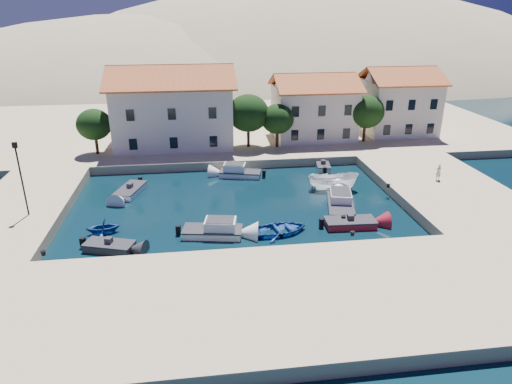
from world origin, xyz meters
TOP-DOWN VIEW (x-y plane):
  - ground at (0.00, 0.00)m, footprint 400.00×400.00m
  - quay_south at (0.00, -6.00)m, footprint 52.00×12.00m
  - quay_east at (20.50, 10.00)m, footprint 11.00×20.00m
  - quay_west at (-19.00, 10.00)m, footprint 8.00×20.00m
  - quay_north at (2.00, 38.00)m, footprint 80.00×36.00m
  - hills at (20.64, 123.62)m, footprint 254.00×176.00m
  - building_left at (-6.00, 28.00)m, footprint 14.70×9.45m
  - building_mid at (12.00, 29.00)m, footprint 10.50×8.40m
  - building_right at (24.00, 30.00)m, footprint 9.45×8.40m
  - trees at (4.51, 25.46)m, footprint 37.30×5.30m
  - lamppost at (-17.50, 8.00)m, footprint 0.35×0.25m
  - bollards at (2.80, 3.87)m, footprint 29.36×9.56m
  - motorboat_grey_sw at (-10.24, 2.79)m, footprint 4.03×2.73m
  - cabin_cruiser_south at (-2.43, 4.15)m, footprint 5.01×2.83m
  - rowboat_south at (3.13, 3.90)m, footprint 5.04×4.04m
  - motorboat_red_se at (9.05, 4.29)m, footprint 4.26×2.05m
  - cabin_cruiser_east at (9.33, 7.86)m, footprint 3.46×5.88m
  - boat_east at (10.01, 12.51)m, footprint 5.21×2.58m
  - motorboat_white_ne at (10.73, 18.87)m, footprint 1.92×3.27m
  - rowboat_west at (-11.17, 5.75)m, footprint 2.99×2.69m
  - motorboat_white_west at (-10.05, 14.23)m, footprint 3.05×4.63m
  - cabin_cruiser_north at (1.17, 17.66)m, footprint 4.73×2.89m
  - pedestrian at (20.35, 11.26)m, footprint 0.67×0.50m

SIDE VIEW (x-z plane):
  - hills at x=20.64m, z-range -72.90..26.10m
  - ground at x=0.00m, z-range 0.00..0.00m
  - rowboat_south at x=3.13m, z-range -0.46..0.46m
  - boat_east at x=10.01m, z-range -0.96..0.96m
  - rowboat_west at x=-11.17m, z-range -0.70..0.70m
  - motorboat_white_west at x=-10.05m, z-range -0.33..0.92m
  - motorboat_red_se at x=9.05m, z-range -0.33..0.92m
  - motorboat_grey_sw at x=-10.24m, z-range -0.33..0.92m
  - motorboat_white_ne at x=10.73m, z-range -0.33..0.92m
  - cabin_cruiser_south at x=-2.43m, z-range -0.32..1.28m
  - cabin_cruiser_north at x=1.17m, z-range -0.32..1.28m
  - cabin_cruiser_east at x=9.33m, z-range -0.32..1.28m
  - quay_south at x=0.00m, z-range 0.00..1.00m
  - quay_east at x=20.50m, z-range 0.00..1.00m
  - quay_west at x=-19.00m, z-range 0.00..1.00m
  - quay_north at x=2.00m, z-range 0.00..1.00m
  - bollards at x=2.80m, z-range 1.00..1.30m
  - pedestrian at x=20.35m, z-range 1.00..2.68m
  - lamppost at x=-17.50m, z-range 1.64..7.87m
  - trees at x=4.51m, z-range 1.61..8.06m
  - building_mid at x=12.00m, z-range 1.07..9.37m
  - building_right at x=24.00m, z-range 1.07..9.87m
  - building_left at x=-6.00m, z-range 1.09..10.79m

